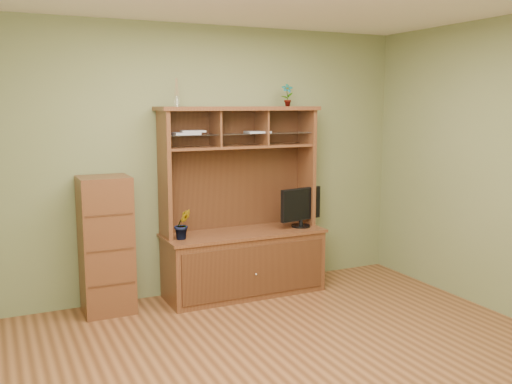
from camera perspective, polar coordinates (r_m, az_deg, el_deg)
room at (r=4.00m, az=4.40°, el=0.53°), size 4.54×4.04×2.74m
media_hutch at (r=5.82m, az=-1.34°, el=-5.14°), size 1.66×0.61×1.90m
monitor at (r=5.96m, az=4.53°, el=-1.46°), size 0.51×0.20×0.41m
orchid_plant at (r=5.46m, az=-7.35°, el=-3.21°), size 0.16×0.13×0.29m
top_plant at (r=5.96m, az=3.15°, el=9.67°), size 0.14×0.12×0.23m
reed_diffuser at (r=5.50m, az=-7.93°, el=9.56°), size 0.05×0.05×0.27m
magazines at (r=5.62m, az=-4.40°, el=5.97°), size 1.01×0.21×0.04m
side_cabinet at (r=5.45m, az=-14.76°, el=-5.15°), size 0.46×0.42×1.27m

